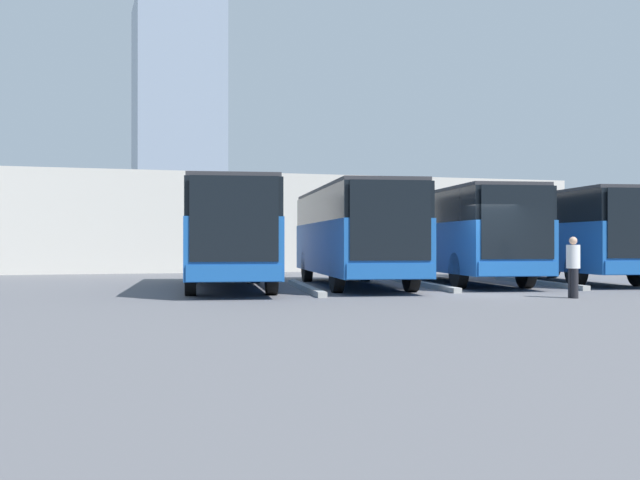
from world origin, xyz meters
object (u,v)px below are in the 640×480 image
bus_0 (563,233)px  bus_2 (353,232)px  pedestrian (573,265)px  bus_3 (228,231)px  bus_1 (459,232)px

bus_0 → bus_2: bearing=12.9°
bus_0 → pedestrian: bearing=66.3°
bus_3 → pedestrian: bus_3 is taller
bus_0 → bus_3: bearing=12.0°
bus_2 → pedestrian: (-3.50, 6.93, -0.93)m
bus_1 → bus_3: (8.28, 0.77, 0.00)m
bus_3 → pedestrian: 10.28m
bus_2 → bus_3: size_ratio=1.00×
bus_0 → bus_3: same height
bus_0 → pedestrian: (4.78, 7.54, -0.93)m
bus_0 → bus_2: (8.28, 0.60, 0.00)m
bus_1 → pedestrian: bus_1 is taller
bus_0 → bus_3: 12.44m
bus_2 → pedestrian: bearing=125.5°
bus_1 → bus_2: 4.19m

